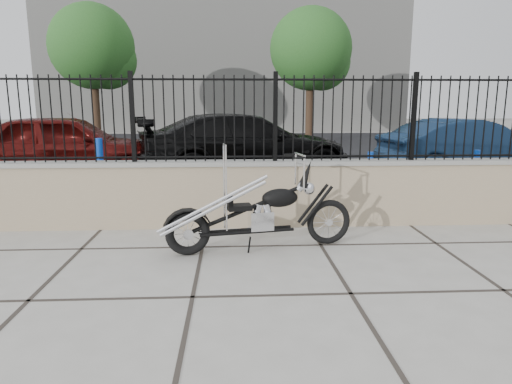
{
  "coord_description": "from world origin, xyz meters",
  "views": [
    {
      "loc": [
        0.39,
        -4.01,
        1.8
      ],
      "look_at": [
        0.68,
        1.67,
        0.67
      ],
      "focal_mm": 32.0,
      "sensor_mm": 36.0,
      "label": 1
    }
  ],
  "objects_px": {
    "car_black": "(245,145)",
    "car_red": "(67,147)",
    "chopper_motorcycle": "(257,197)",
    "car_blue": "(467,147)"
  },
  "relations": [
    {
      "from": "chopper_motorcycle",
      "to": "car_red",
      "type": "xyz_separation_m",
      "value": [
        -4.1,
        5.37,
        0.11
      ]
    },
    {
      "from": "car_black",
      "to": "chopper_motorcycle",
      "type": "bearing_deg",
      "value": 163.97
    },
    {
      "from": "chopper_motorcycle",
      "to": "car_red",
      "type": "distance_m",
      "value": 6.76
    },
    {
      "from": "chopper_motorcycle",
      "to": "car_black",
      "type": "xyz_separation_m",
      "value": [
        0.02,
        5.7,
        0.09
      ]
    },
    {
      "from": "car_blue",
      "to": "car_red",
      "type": "bearing_deg",
      "value": 83.22
    },
    {
      "from": "chopper_motorcycle",
      "to": "car_blue",
      "type": "distance_m",
      "value": 7.72
    },
    {
      "from": "car_red",
      "to": "car_black",
      "type": "bearing_deg",
      "value": -93.17
    },
    {
      "from": "car_red",
      "to": "car_black",
      "type": "distance_m",
      "value": 4.14
    },
    {
      "from": "car_black",
      "to": "car_red",
      "type": "bearing_deg",
      "value": 78.8
    },
    {
      "from": "chopper_motorcycle",
      "to": "car_red",
      "type": "height_order",
      "value": "car_red"
    }
  ]
}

